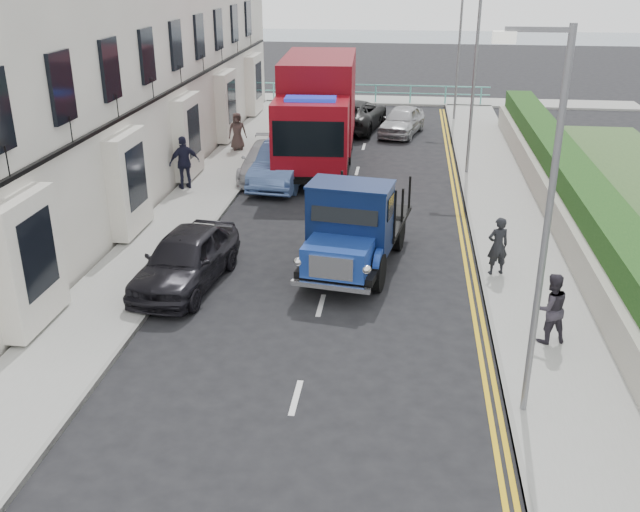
{
  "coord_description": "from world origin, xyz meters",
  "views": [
    {
      "loc": [
        1.9,
        -13.54,
        7.91
      ],
      "look_at": [
        0.0,
        1.81,
        1.4
      ],
      "focal_mm": 40.0,
      "sensor_mm": 36.0,
      "label": 1
    }
  ],
  "objects_px": {
    "lamp_mid": "(471,71)",
    "bedford_lorry": "(351,233)",
    "red_lorry": "(317,110)",
    "parked_car_front": "(186,259)",
    "pedestrian_east_near": "(498,246)",
    "lamp_far": "(457,41)",
    "lamp_near": "(541,212)"
  },
  "relations": [
    {
      "from": "red_lorry",
      "to": "parked_car_front",
      "type": "xyz_separation_m",
      "value": [
        -1.92,
        -11.86,
        -1.53
      ]
    },
    {
      "from": "lamp_mid",
      "to": "lamp_far",
      "type": "height_order",
      "value": "same"
    },
    {
      "from": "lamp_far",
      "to": "parked_car_front",
      "type": "bearing_deg",
      "value": -110.11
    },
    {
      "from": "lamp_far",
      "to": "bedford_lorry",
      "type": "distance_m",
      "value": 20.47
    },
    {
      "from": "pedestrian_east_near",
      "to": "lamp_near",
      "type": "bearing_deg",
      "value": 69.94
    },
    {
      "from": "pedestrian_east_near",
      "to": "parked_car_front",
      "type": "bearing_deg",
      "value": -7.61
    },
    {
      "from": "lamp_near",
      "to": "lamp_mid",
      "type": "distance_m",
      "value": 16.0
    },
    {
      "from": "bedford_lorry",
      "to": "pedestrian_east_near",
      "type": "bearing_deg",
      "value": 11.34
    },
    {
      "from": "lamp_near",
      "to": "bedford_lorry",
      "type": "relative_size",
      "value": 1.26
    },
    {
      "from": "bedford_lorry",
      "to": "pedestrian_east_near",
      "type": "distance_m",
      "value": 3.86
    },
    {
      "from": "red_lorry",
      "to": "parked_car_front",
      "type": "distance_m",
      "value": 12.11
    },
    {
      "from": "lamp_mid",
      "to": "lamp_near",
      "type": "bearing_deg",
      "value": -90.0
    },
    {
      "from": "lamp_mid",
      "to": "bedford_lorry",
      "type": "distance_m",
      "value": 10.96
    },
    {
      "from": "lamp_far",
      "to": "pedestrian_east_near",
      "type": "height_order",
      "value": "lamp_far"
    },
    {
      "from": "lamp_near",
      "to": "red_lorry",
      "type": "distance_m",
      "value": 17.71
    },
    {
      "from": "lamp_far",
      "to": "parked_car_front",
      "type": "xyz_separation_m",
      "value": [
        -7.78,
        -21.24,
        -3.26
      ]
    },
    {
      "from": "lamp_near",
      "to": "bedford_lorry",
      "type": "distance_m",
      "value": 7.6
    },
    {
      "from": "lamp_mid",
      "to": "red_lorry",
      "type": "distance_m",
      "value": 6.14
    },
    {
      "from": "parked_car_front",
      "to": "pedestrian_east_near",
      "type": "bearing_deg",
      "value": 16.6
    },
    {
      "from": "lamp_near",
      "to": "pedestrian_east_near",
      "type": "bearing_deg",
      "value": 87.85
    },
    {
      "from": "red_lorry",
      "to": "lamp_far",
      "type": "bearing_deg",
      "value": 55.07
    },
    {
      "from": "lamp_mid",
      "to": "bedford_lorry",
      "type": "bearing_deg",
      "value": -109.96
    },
    {
      "from": "lamp_near",
      "to": "lamp_far",
      "type": "height_order",
      "value": "same"
    },
    {
      "from": "lamp_mid",
      "to": "bedford_lorry",
      "type": "height_order",
      "value": "lamp_mid"
    },
    {
      "from": "red_lorry",
      "to": "parked_car_front",
      "type": "height_order",
      "value": "red_lorry"
    },
    {
      "from": "lamp_mid",
      "to": "pedestrian_east_near",
      "type": "distance_m",
      "value": 10.26
    },
    {
      "from": "red_lorry",
      "to": "pedestrian_east_near",
      "type": "relative_size",
      "value": 5.23
    },
    {
      "from": "lamp_mid",
      "to": "pedestrian_east_near",
      "type": "xyz_separation_m",
      "value": [
        0.23,
        -9.78,
        -3.09
      ]
    },
    {
      "from": "lamp_near",
      "to": "bedford_lorry",
      "type": "xyz_separation_m",
      "value": [
        -3.61,
        6.05,
        -2.83
      ]
    },
    {
      "from": "lamp_far",
      "to": "bedford_lorry",
      "type": "height_order",
      "value": "lamp_far"
    },
    {
      "from": "lamp_far",
      "to": "parked_car_front",
      "type": "height_order",
      "value": "lamp_far"
    },
    {
      "from": "lamp_far",
      "to": "pedestrian_east_near",
      "type": "distance_m",
      "value": 20.02
    }
  ]
}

